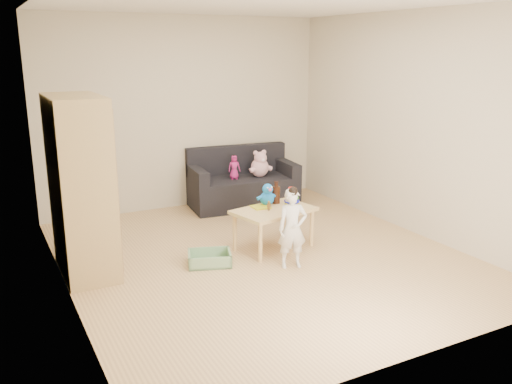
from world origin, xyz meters
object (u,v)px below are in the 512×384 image
sofa (243,192)px  play_table (274,229)px  wardrobe (81,187)px  toddler (292,230)px

sofa → play_table: (-0.45, -1.66, 0.02)m
sofa → play_table: 1.72m
wardrobe → sofa: (2.42, 1.35, -0.67)m
wardrobe → toddler: wardrobe is taller
sofa → toddler: 2.29m
wardrobe → play_table: (1.97, -0.32, -0.65)m
wardrobe → play_table: bearing=-9.1°
wardrobe → toddler: bearing=-24.7°
wardrobe → toddler: 2.12m
sofa → play_table: play_table is taller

